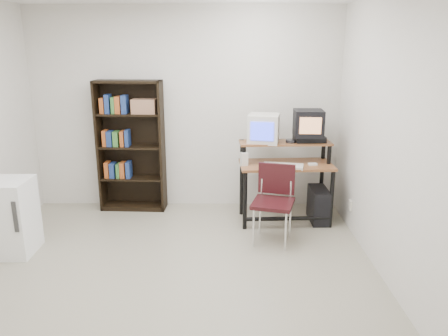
{
  "coord_description": "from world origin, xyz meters",
  "views": [
    {
      "loc": [
        0.53,
        -3.67,
        2.12
      ],
      "look_at": [
        0.5,
        1.1,
        0.77
      ],
      "focal_mm": 35.0,
      "sensor_mm": 36.0,
      "label": 1
    }
  ],
  "objects_px": {
    "pc_tower": "(318,205)",
    "bookshelf": "(131,144)",
    "crt_monitor": "(264,129)",
    "crt_tv": "(308,123)",
    "school_chair": "(274,195)",
    "computer_desk": "(286,168)",
    "mini_fridge": "(9,217)"
  },
  "relations": [
    {
      "from": "crt_tv",
      "to": "school_chair",
      "type": "bearing_deg",
      "value": -122.6
    },
    {
      "from": "computer_desk",
      "to": "school_chair",
      "type": "bearing_deg",
      "value": -111.41
    },
    {
      "from": "computer_desk",
      "to": "pc_tower",
      "type": "relative_size",
      "value": 2.52
    },
    {
      "from": "bookshelf",
      "to": "mini_fridge",
      "type": "distance_m",
      "value": 1.74
    },
    {
      "from": "crt_tv",
      "to": "school_chair",
      "type": "relative_size",
      "value": 0.41
    },
    {
      "from": "computer_desk",
      "to": "mini_fridge",
      "type": "relative_size",
      "value": 1.43
    },
    {
      "from": "crt_tv",
      "to": "mini_fridge",
      "type": "xyz_separation_m",
      "value": [
        -3.23,
        -0.99,
        -0.81
      ]
    },
    {
      "from": "bookshelf",
      "to": "crt_monitor",
      "type": "bearing_deg",
      "value": -8.41
    },
    {
      "from": "crt_monitor",
      "to": "crt_tv",
      "type": "xyz_separation_m",
      "value": [
        0.53,
        -0.02,
        0.07
      ]
    },
    {
      "from": "computer_desk",
      "to": "pc_tower",
      "type": "distance_m",
      "value": 0.63
    },
    {
      "from": "crt_monitor",
      "to": "mini_fridge",
      "type": "height_order",
      "value": "crt_monitor"
    },
    {
      "from": "crt_tv",
      "to": "school_chair",
      "type": "height_order",
      "value": "crt_tv"
    },
    {
      "from": "crt_monitor",
      "to": "mini_fridge",
      "type": "distance_m",
      "value": 2.98
    },
    {
      "from": "computer_desk",
      "to": "crt_tv",
      "type": "bearing_deg",
      "value": 14.8
    },
    {
      "from": "pc_tower",
      "to": "bookshelf",
      "type": "height_order",
      "value": "bookshelf"
    },
    {
      "from": "crt_monitor",
      "to": "bookshelf",
      "type": "xyz_separation_m",
      "value": [
        -1.69,
        0.32,
        -0.27
      ]
    },
    {
      "from": "pc_tower",
      "to": "school_chair",
      "type": "bearing_deg",
      "value": -139.28
    },
    {
      "from": "crt_tv",
      "to": "bookshelf",
      "type": "distance_m",
      "value": 2.27
    },
    {
      "from": "crt_monitor",
      "to": "crt_tv",
      "type": "distance_m",
      "value": 0.54
    },
    {
      "from": "school_chair",
      "to": "mini_fridge",
      "type": "relative_size",
      "value": 1.08
    },
    {
      "from": "pc_tower",
      "to": "bookshelf",
      "type": "bearing_deg",
      "value": 168.21
    },
    {
      "from": "pc_tower",
      "to": "bookshelf",
      "type": "relative_size",
      "value": 0.27
    },
    {
      "from": "pc_tower",
      "to": "mini_fridge",
      "type": "bearing_deg",
      "value": -166.52
    },
    {
      "from": "crt_tv",
      "to": "crt_monitor",
      "type": "bearing_deg",
      "value": -179.75
    },
    {
      "from": "crt_monitor",
      "to": "mini_fridge",
      "type": "xyz_separation_m",
      "value": [
        -2.7,
        -1.01,
        -0.74
      ]
    },
    {
      "from": "bookshelf",
      "to": "computer_desk",
      "type": "bearing_deg",
      "value": -9.83
    },
    {
      "from": "bookshelf",
      "to": "crt_tv",
      "type": "bearing_deg",
      "value": -6.29
    },
    {
      "from": "computer_desk",
      "to": "crt_monitor",
      "type": "relative_size",
      "value": 2.67
    },
    {
      "from": "computer_desk",
      "to": "crt_tv",
      "type": "height_order",
      "value": "crt_tv"
    },
    {
      "from": "computer_desk",
      "to": "mini_fridge",
      "type": "height_order",
      "value": "computer_desk"
    },
    {
      "from": "pc_tower",
      "to": "school_chair",
      "type": "height_order",
      "value": "school_chair"
    },
    {
      "from": "crt_monitor",
      "to": "school_chair",
      "type": "distance_m",
      "value": 0.92
    }
  ]
}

